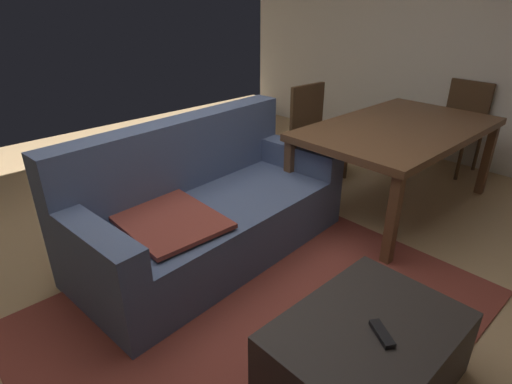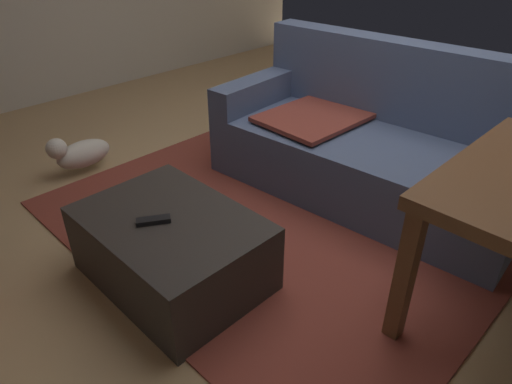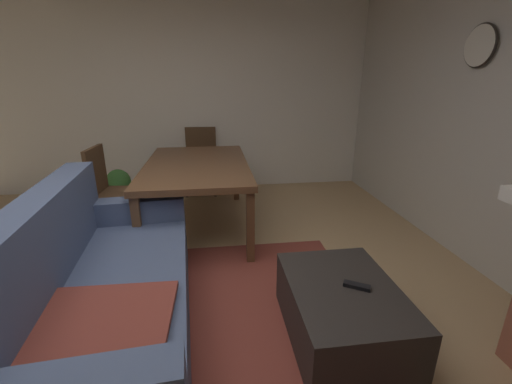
{
  "view_description": "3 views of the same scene",
  "coord_description": "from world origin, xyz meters",
  "px_view_note": "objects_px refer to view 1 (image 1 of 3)",
  "views": [
    {
      "loc": [
        -1.51,
        -1.91,
        1.75
      ],
      "look_at": [
        -0.26,
        -0.58,
        0.87
      ],
      "focal_mm": 29.09,
      "sensor_mm": 36.0,
      "label": 1
    },
    {
      "loc": [
        1.45,
        -2.21,
        1.64
      ],
      "look_at": [
        0.35,
        -1.11,
        0.69
      ],
      "focal_mm": 32.32,
      "sensor_mm": 36.0,
      "label": 2
    },
    {
      "loc": [
        -1.78,
        -0.45,
        1.58
      ],
      "look_at": [
        0.62,
        -0.77,
        0.76
      ],
      "focal_mm": 23.13,
      "sensor_mm": 36.0,
      "label": 3
    }
  ],
  "objects_px": {
    "dining_chair_north": "(314,127)",
    "dining_chair_east": "(460,121)",
    "ottoman_coffee_table": "(365,355)",
    "tv_remote": "(382,334)",
    "potted_plant": "(349,132)",
    "dining_table": "(399,133)",
    "couch": "(206,210)"
  },
  "relations": [
    {
      "from": "couch",
      "to": "dining_table",
      "type": "distance_m",
      "value": 1.78
    },
    {
      "from": "dining_chair_east",
      "to": "tv_remote",
      "type": "bearing_deg",
      "value": -162.29
    },
    {
      "from": "ottoman_coffee_table",
      "to": "tv_remote",
      "type": "relative_size",
      "value": 5.72
    },
    {
      "from": "tv_remote",
      "to": "dining_chair_north",
      "type": "xyz_separation_m",
      "value": [
        1.87,
        1.95,
        0.13
      ]
    },
    {
      "from": "ottoman_coffee_table",
      "to": "dining_chair_east",
      "type": "xyz_separation_m",
      "value": [
        3.14,
        0.94,
        0.33
      ]
    },
    {
      "from": "couch",
      "to": "ottoman_coffee_table",
      "type": "height_order",
      "value": "couch"
    },
    {
      "from": "dining_chair_north",
      "to": "potted_plant",
      "type": "relative_size",
      "value": 1.95
    },
    {
      "from": "couch",
      "to": "tv_remote",
      "type": "bearing_deg",
      "value": -97.49
    },
    {
      "from": "ottoman_coffee_table",
      "to": "dining_table",
      "type": "bearing_deg",
      "value": 27.02
    },
    {
      "from": "ottoman_coffee_table",
      "to": "dining_table",
      "type": "xyz_separation_m",
      "value": [
        1.85,
        0.94,
        0.48
      ]
    },
    {
      "from": "couch",
      "to": "dining_table",
      "type": "xyz_separation_m",
      "value": [
        1.66,
        -0.55,
        0.35
      ]
    },
    {
      "from": "tv_remote",
      "to": "dining_chair_east",
      "type": "bearing_deg",
      "value": 49.09
    },
    {
      "from": "couch",
      "to": "dining_table",
      "type": "relative_size",
      "value": 1.14
    },
    {
      "from": "dining_chair_north",
      "to": "dining_chair_east",
      "type": "bearing_deg",
      "value": -35.94
    },
    {
      "from": "dining_table",
      "to": "dining_chair_north",
      "type": "height_order",
      "value": "dining_chair_north"
    },
    {
      "from": "dining_chair_east",
      "to": "couch",
      "type": "bearing_deg",
      "value": 169.34
    },
    {
      "from": "ottoman_coffee_table",
      "to": "dining_chair_east",
      "type": "distance_m",
      "value": 3.3
    },
    {
      "from": "ottoman_coffee_table",
      "to": "potted_plant",
      "type": "bearing_deg",
      "value": 36.74
    },
    {
      "from": "tv_remote",
      "to": "potted_plant",
      "type": "distance_m",
      "value": 3.42
    },
    {
      "from": "dining_chair_east",
      "to": "dining_chair_north",
      "type": "bearing_deg",
      "value": 144.06
    },
    {
      "from": "ottoman_coffee_table",
      "to": "dining_chair_north",
      "type": "relative_size",
      "value": 0.98
    },
    {
      "from": "dining_chair_north",
      "to": "dining_chair_east",
      "type": "xyz_separation_m",
      "value": [
        1.29,
        -0.94,
        0.0
      ]
    },
    {
      "from": "dining_table",
      "to": "potted_plant",
      "type": "height_order",
      "value": "dining_table"
    },
    {
      "from": "dining_chair_east",
      "to": "potted_plant",
      "type": "relative_size",
      "value": 1.95
    },
    {
      "from": "ottoman_coffee_table",
      "to": "tv_remote",
      "type": "xyz_separation_m",
      "value": [
        -0.02,
        -0.07,
        0.2
      ]
    },
    {
      "from": "tv_remote",
      "to": "dining_table",
      "type": "xyz_separation_m",
      "value": [
        1.87,
        1.01,
        0.28
      ]
    },
    {
      "from": "dining_table",
      "to": "dining_chair_east",
      "type": "bearing_deg",
      "value": -0.2
    },
    {
      "from": "ottoman_coffee_table",
      "to": "dining_chair_north",
      "type": "xyz_separation_m",
      "value": [
        1.85,
        1.87,
        0.33
      ]
    },
    {
      "from": "couch",
      "to": "dining_chair_east",
      "type": "distance_m",
      "value": 3.02
    },
    {
      "from": "couch",
      "to": "dining_chair_east",
      "type": "bearing_deg",
      "value": -10.66
    },
    {
      "from": "tv_remote",
      "to": "dining_table",
      "type": "distance_m",
      "value": 2.14
    },
    {
      "from": "tv_remote",
      "to": "dining_table",
      "type": "relative_size",
      "value": 0.09
    }
  ]
}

